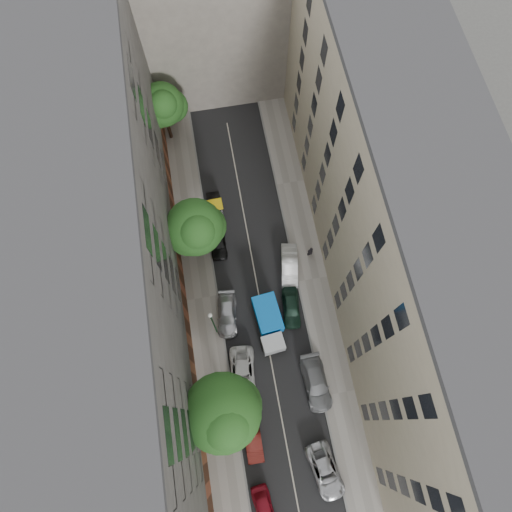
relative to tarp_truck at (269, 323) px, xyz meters
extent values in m
plane|color=#4C4C49|center=(-0.39, 3.83, -1.35)|extent=(120.00, 120.00, 0.00)
cube|color=black|center=(-0.39, 3.83, -1.34)|extent=(8.00, 44.00, 0.02)
cube|color=gray|center=(-5.89, 3.83, -1.28)|extent=(3.00, 44.00, 0.15)
cube|color=gray|center=(5.11, 3.83, -1.28)|extent=(3.00, 44.00, 0.15)
cube|color=#4A4745|center=(-11.39, 3.83, 8.65)|extent=(8.00, 44.00, 20.00)
cube|color=tan|center=(10.61, 3.83, 8.65)|extent=(8.00, 44.00, 20.00)
cube|color=gray|center=(-0.39, 31.83, 7.65)|extent=(18.00, 12.00, 18.00)
cube|color=black|center=(0.00, -0.10, -0.81)|extent=(2.60, 5.49, 0.29)
cube|color=#B6B9BB|center=(0.00, -1.97, 0.07)|extent=(2.12, 1.77, 1.67)
cube|color=#0D83FF|center=(0.00, 0.79, 0.22)|extent=(2.51, 3.74, 1.77)
cylinder|color=black|center=(-0.93, -1.97, -0.94)|extent=(0.28, 0.83, 0.83)
cylinder|color=black|center=(0.93, -1.97, -0.94)|extent=(0.28, 0.83, 0.83)
cylinder|color=black|center=(-0.93, 1.47, -0.94)|extent=(0.28, 0.83, 0.83)
cylinder|color=black|center=(0.93, 1.47, -0.94)|extent=(0.28, 0.83, 0.83)
imported|color=maroon|center=(-3.19, -15.17, -0.70)|extent=(2.01, 4.01, 1.31)
imported|color=#4A130E|center=(-3.19, -9.57, -0.68)|extent=(1.48, 4.11, 1.35)
imported|color=silver|center=(-3.19, -3.97, -0.67)|extent=(2.82, 5.14, 1.37)
imported|color=silver|center=(-3.73, 1.63, -0.70)|extent=(2.41, 4.70, 1.30)
imported|color=black|center=(-3.49, 9.23, -0.67)|extent=(1.81, 4.11, 1.38)
imported|color=black|center=(-3.19, 12.83, -0.71)|extent=(1.51, 3.94, 1.28)
imported|color=#B2B3B7|center=(2.41, -13.17, -0.69)|extent=(2.97, 5.06, 1.32)
imported|color=slate|center=(3.21, -5.97, -0.60)|extent=(2.29, 5.26, 1.50)
imported|color=black|center=(2.41, 1.23, -0.66)|extent=(2.11, 4.25, 1.39)
imported|color=silver|center=(3.08, 5.43, -0.62)|extent=(2.31, 4.68, 1.47)
cylinder|color=#382619|center=(-5.14, -7.17, 0.32)|extent=(0.36, 0.36, 3.04)
cylinder|color=#382619|center=(-5.14, -7.17, 2.92)|extent=(0.24, 0.24, 2.17)
sphere|color=#20501A|center=(-5.14, -7.17, 5.05)|extent=(6.14, 6.14, 6.14)
sphere|color=#20501A|center=(-4.24, -6.77, 4.01)|extent=(4.61, 4.61, 4.61)
sphere|color=#20501A|center=(-5.84, -7.67, 4.45)|extent=(4.30, 4.30, 4.30)
sphere|color=#20501A|center=(-4.94, -7.97, 6.18)|extent=(3.99, 3.99, 3.99)
cylinder|color=#382619|center=(-5.24, 8.75, 0.20)|extent=(0.36, 0.36, 2.81)
cylinder|color=#382619|center=(-5.24, 8.75, 2.61)|extent=(0.24, 0.24, 2.01)
sphere|color=#20501A|center=(-5.24, 8.75, 4.58)|extent=(5.26, 5.26, 5.26)
sphere|color=#20501A|center=(-4.34, 9.15, 3.61)|extent=(3.95, 3.95, 3.95)
sphere|color=#20501A|center=(-5.94, 8.25, 4.01)|extent=(3.68, 3.68, 3.68)
sphere|color=#20501A|center=(-5.04, 7.95, 5.62)|extent=(3.42, 3.42, 3.42)
cylinder|color=#382619|center=(-6.79, 22.79, 0.12)|extent=(0.36, 0.36, 2.65)
cylinder|color=#382619|center=(-6.79, 22.79, 2.40)|extent=(0.24, 0.24, 1.89)
sphere|color=#20501A|center=(-6.79, 22.79, 4.25)|extent=(4.44, 4.44, 4.44)
sphere|color=#20501A|center=(-5.89, 23.19, 3.34)|extent=(3.33, 3.33, 3.33)
sphere|color=#20501A|center=(-7.49, 22.29, 3.72)|extent=(3.11, 3.11, 3.11)
sphere|color=#20501A|center=(-6.59, 21.99, 5.24)|extent=(2.89, 2.89, 2.89)
cylinder|color=#195927|center=(-4.94, 0.31, 2.20)|extent=(0.14, 0.14, 6.80)
sphere|color=silver|center=(-4.94, 0.31, 5.71)|extent=(0.36, 0.36, 0.36)
imported|color=black|center=(5.36, 6.40, -0.34)|extent=(0.71, 0.55, 1.73)
camera|label=1|loc=(-2.71, -8.38, 41.87)|focal=32.00mm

